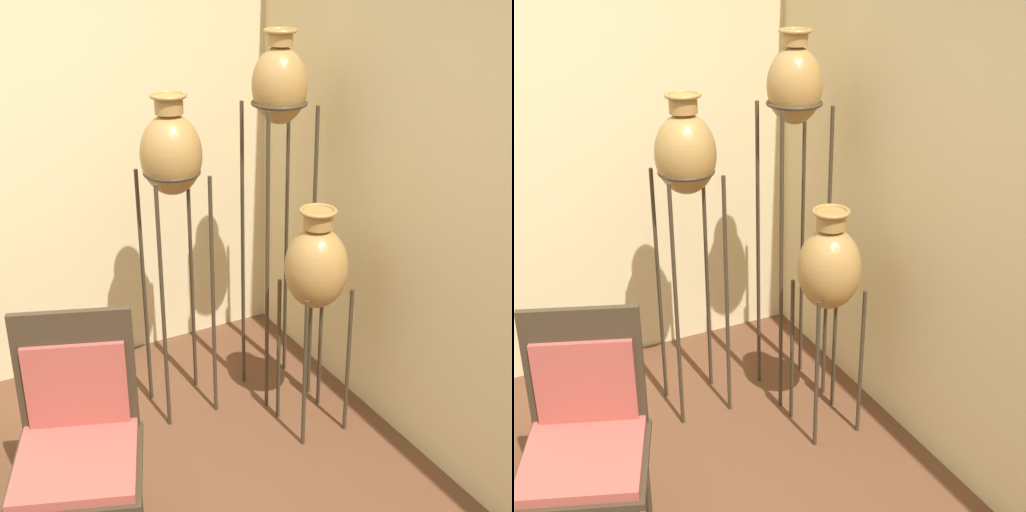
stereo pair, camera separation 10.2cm
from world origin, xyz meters
The scene contains 5 objects.
wall_right centered at (1.76, 0.00, 1.35)m, with size 0.06×7.47×2.70m.
vase_stand_tall centered at (1.38, 0.94, 1.63)m, with size 0.29×0.29×1.96m.
vase_stand_medium centered at (0.85, 1.04, 1.38)m, with size 0.29×0.29×1.69m.
vase_stand_short centered at (1.38, 0.56, 0.90)m, with size 0.31×0.31×1.20m.
chair centered at (0.12, 0.31, 0.58)m, with size 0.64×0.65×1.03m.
Camera 1 is at (-0.33, -2.02, 2.32)m, focal length 50.00 mm.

